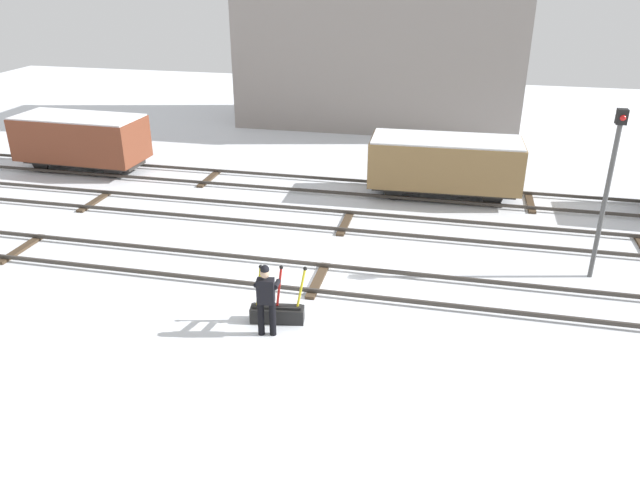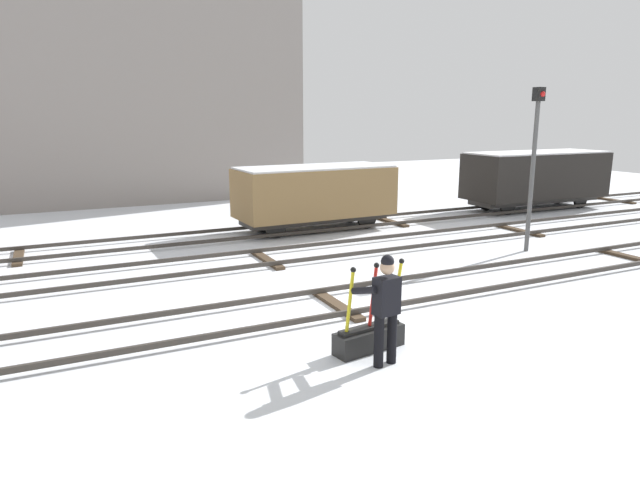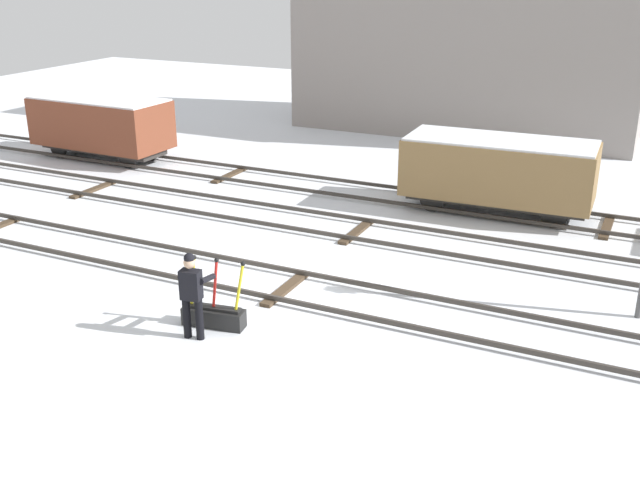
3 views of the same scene
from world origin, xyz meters
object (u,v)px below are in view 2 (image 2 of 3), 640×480
object	(u,v)px
freight_car_near_switch	(536,176)
freight_car_far_end	(315,193)
switch_lever_frame	(369,335)
signal_post	(534,155)
rail_worker	(385,304)

from	to	relation	value
freight_car_near_switch	freight_car_far_end	bearing A→B (deg)	-179.68
freight_car_far_end	freight_car_near_switch	size ratio (longest dim) A/B	0.86
switch_lever_frame	signal_post	world-z (taller)	signal_post
freight_car_far_end	signal_post	bearing A→B (deg)	-53.91
switch_lever_frame	freight_car_far_end	distance (m)	9.85
rail_worker	freight_car_far_end	xyz separation A→B (m)	(3.44, 9.76, 0.27)
rail_worker	signal_post	bearing A→B (deg)	22.17
switch_lever_frame	rail_worker	size ratio (longest dim) A/B	0.84
rail_worker	signal_post	distance (m)	8.95
switch_lever_frame	signal_post	xyz separation A→B (m)	(7.46, 3.95, 2.44)
switch_lever_frame	freight_car_far_end	size ratio (longest dim) A/B	0.28
switch_lever_frame	freight_car_far_end	xyz separation A→B (m)	(3.36, 9.21, 0.99)
switch_lever_frame	freight_car_near_switch	xyz separation A→B (m)	(13.21, 9.21, 1.09)
rail_worker	freight_car_near_switch	distance (m)	16.49
switch_lever_frame	rail_worker	distance (m)	0.92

